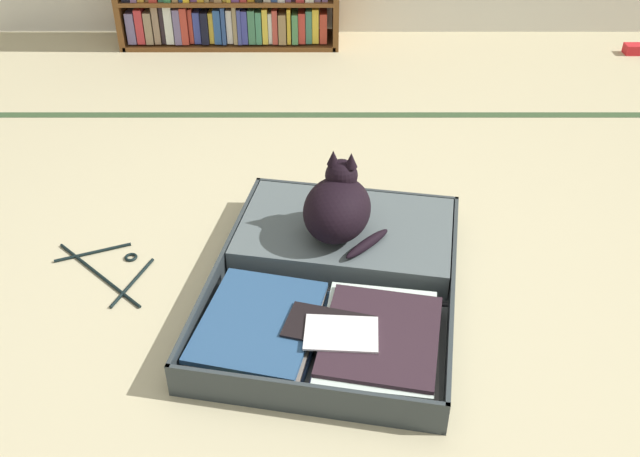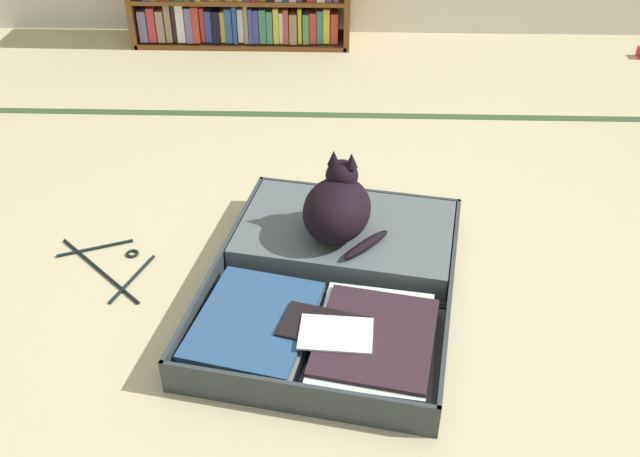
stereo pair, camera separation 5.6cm
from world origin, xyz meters
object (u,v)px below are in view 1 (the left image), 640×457
(clothes_hanger, at_px, (108,269))
(small_red_pouch, at_px, (633,49))
(open_suitcase, at_px, (336,275))
(black_cat, at_px, (337,207))

(clothes_hanger, relative_size, small_red_pouch, 3.29)
(small_red_pouch, bearing_deg, open_suitcase, -129.98)
(open_suitcase, distance_m, clothes_hanger, 0.72)
(open_suitcase, relative_size, black_cat, 3.36)
(black_cat, xyz_separation_m, clothes_hanger, (-0.72, -0.06, -0.20))
(open_suitcase, bearing_deg, small_red_pouch, 50.02)
(clothes_hanger, xyz_separation_m, small_red_pouch, (2.31, 1.82, 0.02))
(open_suitcase, bearing_deg, black_cat, 87.48)
(open_suitcase, xyz_separation_m, small_red_pouch, (1.60, 1.91, -0.02))
(black_cat, bearing_deg, small_red_pouch, 47.94)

